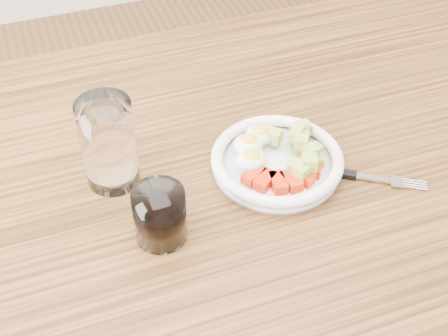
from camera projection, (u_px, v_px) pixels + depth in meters
The scene contains 5 objects.
dining_table at pixel (232, 231), 0.98m from camera, with size 1.50×0.90×0.77m.
bowl at pixel (276, 159), 0.93m from camera, with size 0.20×0.20×0.05m.
fork at pixel (342, 174), 0.93m from camera, with size 0.17×0.12×0.01m.
water_glass at pixel (109, 143), 0.88m from camera, with size 0.08×0.08×0.14m, color white.
coffee_glass at pixel (160, 216), 0.82m from camera, with size 0.07×0.07×0.08m.
Camera 1 is at (-0.23, -0.60, 1.42)m, focal length 50.00 mm.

